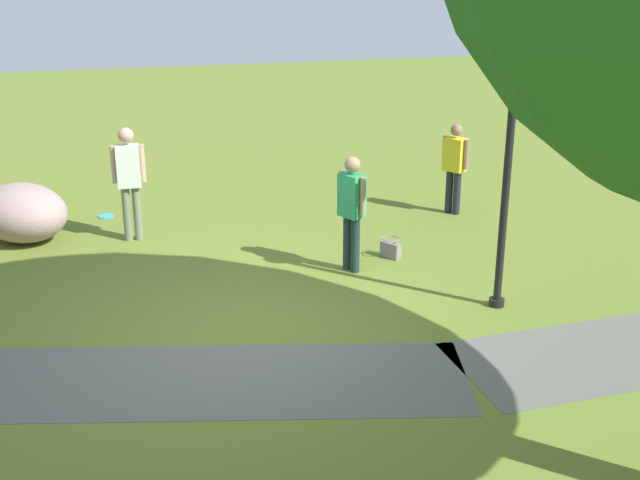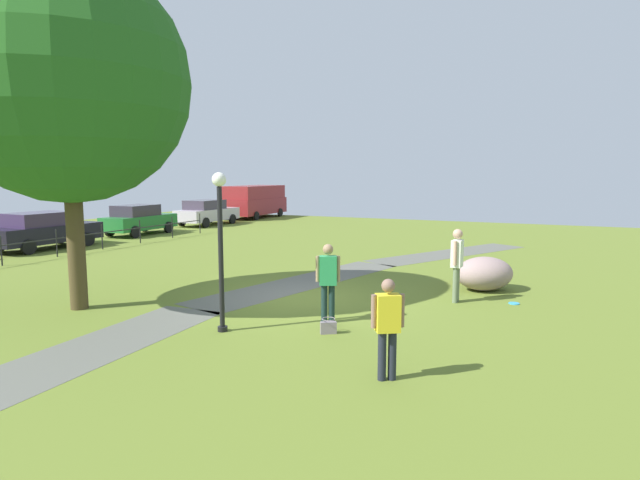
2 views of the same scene
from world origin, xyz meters
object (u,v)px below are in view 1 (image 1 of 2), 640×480
Objects in this scene: lawn_boulder at (22,213)px; woman_with_handbag at (352,206)px; passerby_on_path at (129,175)px; handbag_on_grass at (391,249)px; lamp_post at (508,157)px; man_near_boulder at (455,163)px; frisbee_on_grass at (106,216)px.

woman_with_handbag is at bearing 150.78° from lawn_boulder.
passerby_on_path is 4.22m from handbag_on_grass.
woman_with_handbag reaches higher than handbag_on_grass.
woman_with_handbag is at bearing 24.52° from handbag_on_grass.
lamp_post is 4.07m from man_near_boulder.
man_near_boulder is 5.49m from passerby_on_path.
man_near_boulder is at bearing -105.54° from lamp_post.
passerby_on_path is at bearing 107.39° from frisbee_on_grass.
handbag_on_grass is (-5.38, 2.27, -0.32)m from lawn_boulder.
lamp_post reaches higher than woman_with_handbag.
frisbee_on_grass is at bearing -37.50° from handbag_on_grass.
passerby_on_path is (4.43, -3.83, -0.92)m from lamp_post.
passerby_on_path is at bearing -0.49° from man_near_boulder.
handbag_on_grass is at bearing 142.50° from frisbee_on_grass.
frisbee_on_grass is at bearing -45.83° from woman_with_handbag.
handbag_on_grass is (-3.69, 1.82, -0.93)m from passerby_on_path.
woman_with_handbag is at bearing 144.05° from passerby_on_path.
lamp_post is 1.89× the size of woman_with_handbag.
woman_with_handbag reaches higher than lawn_boulder.
lawn_boulder is 1.61m from frisbee_on_grass.
lamp_post is 1.58× the size of lawn_boulder.
frisbee_on_grass is at bearing -145.16° from lawn_boulder.
lamp_post is at bearing 133.23° from frisbee_on_grass.
lawn_boulder is 1.19× the size of woman_with_handbag.
man_near_boulder is at bearing 166.85° from frisbee_on_grass.
lawn_boulder is 1.27× the size of man_near_boulder.
handbag_on_grass reaches higher than frisbee_on_grass.
lawn_boulder is 7.69× the size of frisbee_on_grass.
frisbee_on_grass is at bearing -72.61° from passerby_on_path.
lamp_post reaches higher than lawn_boulder.
passerby_on_path is at bearing -35.95° from woman_with_handbag.
lawn_boulder is (6.12, -4.28, -1.53)m from lamp_post.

